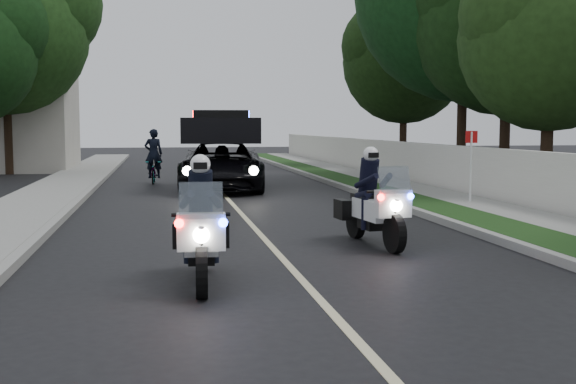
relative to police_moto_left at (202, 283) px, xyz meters
name	(u,v)px	position (x,y,z in m)	size (l,w,h in m)	color
ground	(301,280)	(1.37, -0.02, 0.00)	(120.00, 120.00, 0.00)	black
curb_right	(375,197)	(5.47, 9.98, 0.07)	(0.20, 60.00, 0.15)	gray
grass_verge	(398,197)	(6.17, 9.98, 0.08)	(1.20, 60.00, 0.16)	#193814
sidewalk_right	(441,196)	(7.47, 9.98, 0.08)	(1.40, 60.00, 0.16)	gray
property_wall	(474,172)	(8.47, 9.98, 0.75)	(0.22, 60.00, 1.50)	beige
curb_left	(77,203)	(-2.73, 9.98, 0.07)	(0.20, 60.00, 0.15)	gray
sidewalk_left	(34,203)	(-3.83, 9.98, 0.08)	(2.00, 60.00, 0.16)	gray
lane_marking	(231,202)	(1.37, 9.98, 0.00)	(0.12, 50.00, 0.01)	#BFB78C
police_moto_left	(202,283)	(0.00, 0.00, 0.00)	(0.72, 2.05, 1.74)	silver
police_moto_right	(373,245)	(3.19, 2.58, 0.00)	(0.72, 2.06, 1.75)	silver
police_suv	(222,190)	(1.45, 13.91, 0.00)	(2.64, 5.71, 2.78)	black
bicycle	(154,183)	(-0.78, 16.94, 0.00)	(0.55, 1.58, 0.83)	black
cyclist	(154,183)	(-0.78, 16.94, 0.00)	(0.64, 0.43, 1.79)	black
sign_post	(470,207)	(7.37, 7.78, 0.00)	(0.32, 0.32, 2.05)	#AA130C
tree_right_b	(545,196)	(10.80, 10.07, 0.00)	(5.38, 5.38, 8.97)	#224316
tree_right_c	(503,186)	(11.36, 13.84, 0.00)	(6.79, 6.79, 11.32)	#163510
tree_right_d	(460,181)	(10.78, 16.20, 0.00)	(8.28, 8.28, 13.80)	#153F16
tree_right_e	(403,168)	(11.43, 24.73, 0.00)	(6.10, 6.10, 10.17)	#183410
tree_left_near	(10,174)	(-6.98, 23.03, 0.00)	(7.11, 7.11, 11.84)	#1E4416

